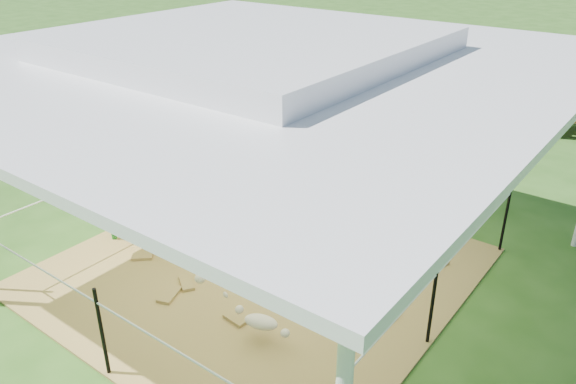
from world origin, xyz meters
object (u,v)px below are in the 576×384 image
Objects in this scene: woman at (166,177)px; foal at (261,320)px; pony at (281,211)px; straw_bale at (166,225)px; green_bottle at (113,230)px.

woman reaches higher than foal.
pony is at bearing 102.12° from woman.
foal is (2.36, -0.83, 0.06)m from straw_bale.
green_bottle is at bearing -140.71° from straw_bale.
pony reaches higher than straw_bale.
green_bottle is 2.31m from pony.
pony is (1.91, 1.26, 0.37)m from green_bottle.
woman is 1.13m from green_bottle.
woman is at bearing 0.00° from straw_bale.
green_bottle is (-0.55, -0.45, -0.07)m from straw_bale.
foal reaches higher than green_bottle.
straw_bale reaches higher than green_bottle.
foal is at bearing 49.09° from woman.
woman reaches higher than straw_bale.
green_bottle is (-0.65, -0.45, -0.81)m from woman.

